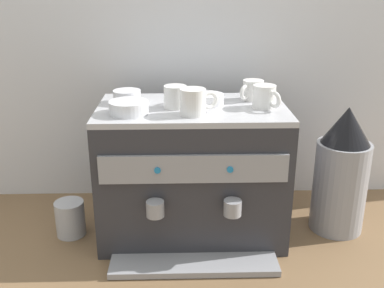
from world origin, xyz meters
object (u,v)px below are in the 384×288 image
object	(u,v)px
espresso_machine	(192,172)
ceramic_cup_1	(252,90)
coffee_grinder	(342,173)
milk_pitcher	(70,218)
ceramic_cup_2	(265,97)
ceramic_bowl_0	(209,100)
ceramic_cup_0	(176,97)
ceramic_bowl_2	(129,108)
ceramic_bowl_1	(127,97)
ceramic_cup_3	(195,102)

from	to	relation	value
espresso_machine	ceramic_cup_1	world-z (taller)	ceramic_cup_1
coffee_grinder	milk_pitcher	world-z (taller)	coffee_grinder
ceramic_cup_2	ceramic_bowl_0	bearing A→B (deg)	165.41
ceramic_cup_0	milk_pitcher	xyz separation A→B (m)	(-0.38, -0.01, -0.44)
ceramic_cup_0	ceramic_bowl_2	distance (m)	0.16
espresso_machine	ceramic_bowl_1	size ratio (longest dim) A/B	6.70
ceramic_cup_0	ceramic_bowl_0	size ratio (longest dim) A/B	1.09
espresso_machine	ceramic_cup_2	size ratio (longest dim) A/B	5.81
ceramic_bowl_0	ceramic_bowl_2	xyz separation A→B (m)	(-0.26, -0.10, 0.00)
ceramic_cup_3	milk_pitcher	size ratio (longest dim) A/B	0.95
ceramic_cup_0	ceramic_bowl_2	world-z (taller)	ceramic_cup_0
espresso_machine	coffee_grinder	xyz separation A→B (m)	(0.53, 0.00, -0.01)
milk_pitcher	ceramic_bowl_2	bearing A→B (deg)	-14.27
ceramic_cup_0	ceramic_bowl_0	world-z (taller)	ceramic_cup_0
ceramic_cup_0	ceramic_cup_2	xyz separation A→B (m)	(0.29, -0.01, 0.00)
espresso_machine	ceramic_bowl_0	xyz separation A→B (m)	(0.06, 0.03, 0.25)
ceramic_cup_1	coffee_grinder	world-z (taller)	ceramic_cup_1
coffee_grinder	ceramic_cup_1	bearing A→B (deg)	165.33
ceramic_bowl_2	milk_pitcher	xyz separation A→B (m)	(-0.24, 0.06, -0.42)
coffee_grinder	milk_pitcher	size ratio (longest dim) A/B	3.61
ceramic_bowl_0	coffee_grinder	size ratio (longest dim) A/B	0.22
ceramic_bowl_1	milk_pitcher	distance (m)	0.48
espresso_machine	coffee_grinder	size ratio (longest dim) A/B	1.36
ceramic_cup_1	coffee_grinder	distance (m)	0.43
ceramic_cup_0	ceramic_bowl_0	distance (m)	0.12
coffee_grinder	ceramic_bowl_0	bearing A→B (deg)	176.83
ceramic_cup_1	ceramic_bowl_1	world-z (taller)	ceramic_cup_1
ceramic_bowl_2	coffee_grinder	distance (m)	0.78
ceramic_bowl_1	milk_pitcher	size ratio (longest dim) A/B	0.73
ceramic_bowl_2	espresso_machine	bearing A→B (deg)	20.28
ceramic_cup_1	ceramic_bowl_2	size ratio (longest dim) A/B	0.75
ceramic_bowl_2	ceramic_bowl_0	bearing A→B (deg)	21.56
ceramic_bowl_0	ceramic_bowl_1	size ratio (longest dim) A/B	1.09
ceramic_bowl_1	milk_pitcher	bearing A→B (deg)	-161.79
coffee_grinder	ceramic_cup_3	bearing A→B (deg)	-170.12
coffee_grinder	milk_pitcher	bearing A→B (deg)	-179.07
ceramic_cup_0	coffee_grinder	bearing A→B (deg)	0.64
espresso_machine	ceramic_cup_3	world-z (taller)	ceramic_cup_3
ceramic_bowl_2	ceramic_bowl_1	bearing A→B (deg)	98.27
ceramic_bowl_1	coffee_grinder	distance (m)	0.80
espresso_machine	ceramic_bowl_1	xyz separation A→B (m)	(-0.22, 0.06, 0.26)
ceramic_cup_1	ceramic_bowl_0	distance (m)	0.17
ceramic_cup_1	ceramic_bowl_0	size ratio (longest dim) A/B	0.91
espresso_machine	ceramic_cup_0	xyz separation A→B (m)	(-0.05, -0.01, 0.27)
ceramic_cup_0	coffee_grinder	world-z (taller)	ceramic_cup_0
ceramic_cup_2	milk_pitcher	bearing A→B (deg)	179.55
espresso_machine	ceramic_cup_0	size ratio (longest dim) A/B	5.63
ceramic_cup_0	ceramic_cup_2	world-z (taller)	ceramic_cup_2
coffee_grinder	ceramic_bowl_2	bearing A→B (deg)	-174.11
ceramic_cup_0	milk_pitcher	distance (m)	0.58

